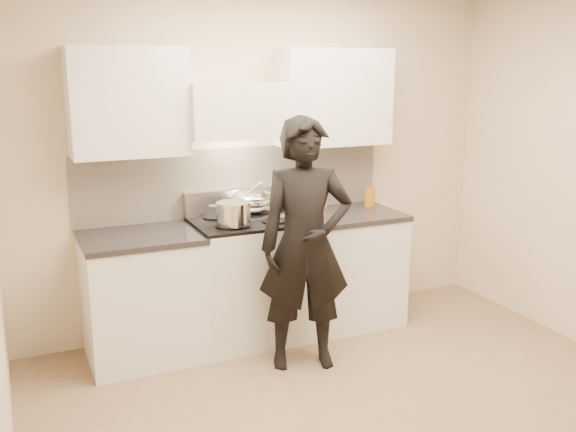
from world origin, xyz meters
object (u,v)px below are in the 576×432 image
Objects in this scene: stove at (245,280)px; counter_right at (340,268)px; wok at (250,201)px; utensil_crock at (288,200)px; person at (305,245)px.

counter_right is (0.83, 0.00, -0.01)m from stove.
wok reaches higher than utensil_crock.
wok is (0.10, 0.14, 0.58)m from stove.
utensil_crock reaches higher than counter_right.
counter_right is 0.93m from person.
utensil_crock is 0.87m from person.
counter_right is at bearing -34.09° from utensil_crock.
counter_right is 2.12× the size of wok.
wok is at bearing 168.73° from counter_right.
person reaches higher than utensil_crock.
utensil_crock is (-0.36, 0.25, 0.55)m from counter_right.
stove is 3.14× the size of utensil_crock.
utensil_crock is at bearing 27.65° from stove.
person is (-0.60, -0.58, 0.42)m from counter_right.
wok is 0.38m from utensil_crock.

